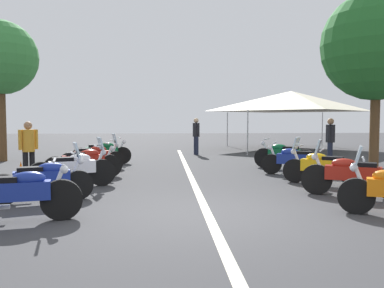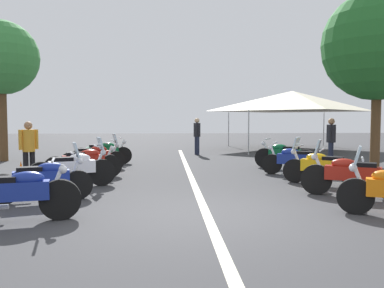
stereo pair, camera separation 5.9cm
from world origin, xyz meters
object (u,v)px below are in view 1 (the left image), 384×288
motorcycle_left_row_1 (44,179)px  roadside_tree_0 (0,58)px  motorcycle_left_row_4 (94,156)px  traffic_cone_0 (21,174)px  motorcycle_right_row_3 (295,160)px  roadside_tree_1 (377,46)px  bystander_1 (330,138)px  motorcycle_left_row_3 (84,162)px  motorcycle_right_row_2 (322,167)px  motorcycle_left_row_5 (102,152)px  motorcycle_right_row_4 (284,155)px  bystander_0 (196,133)px  bystander_2 (28,146)px  event_tent (291,101)px  motorcycle_left_row_2 (74,168)px  motorcycle_right_row_1 (351,175)px  motorcycle_left_row_0 (18,194)px

motorcycle_left_row_1 → roadside_tree_0: 9.67m
motorcycle_left_row_4 → traffic_cone_0: 3.20m
motorcycle_right_row_3 → roadside_tree_1: (1.73, -3.36, 3.72)m
motorcycle_left_row_4 → bystander_1: bystander_1 is taller
motorcycle_left_row_3 → motorcycle_left_row_4: motorcycle_left_row_4 is taller
motorcycle_right_row_2 → roadside_tree_0: bearing=3.8°
motorcycle_left_row_5 → bystander_1: bystander_1 is taller
roadside_tree_0 → motorcycle_left_row_1: bearing=-153.6°
motorcycle_left_row_5 → motorcycle_right_row_2: bearing=-52.9°
motorcycle_right_row_2 → motorcycle_right_row_4: 3.28m
motorcycle_left_row_1 → traffic_cone_0: (2.07, 1.18, -0.17)m
motorcycle_left_row_3 → bystander_0: (7.19, -3.73, 0.55)m
motorcycle_right_row_2 → bystander_1: (3.96, -1.89, 0.54)m
bystander_2 → event_tent: 14.89m
motorcycle_left_row_2 → motorcycle_right_row_1: 6.38m
bystander_1 → motorcycle_left_row_1: bearing=70.2°
bystander_0 → event_tent: event_tent is taller
motorcycle_left_row_4 → motorcycle_right_row_2: motorcycle_right_row_2 is taller
bystander_2 → roadside_tree_0: size_ratio=0.29×
bystander_0 → bystander_2: bearing=32.4°
traffic_cone_0 → bystander_0: bearing=-31.4°
bystander_2 → motorcycle_right_row_4: bearing=64.2°
motorcycle_right_row_2 → bystander_1: size_ratio=1.04×
motorcycle_left_row_3 → roadside_tree_1: 10.37m
motorcycle_left_row_2 → motorcycle_left_row_4: motorcycle_left_row_2 is taller
motorcycle_right_row_3 → bystander_1: bearing=-105.6°
bystander_0 → roadside_tree_1: 8.42m
motorcycle_right_row_1 → motorcycle_right_row_4: bearing=-61.7°
motorcycle_left_row_2 → event_tent: 14.86m
motorcycle_left_row_1 → bystander_1: (5.62, -8.31, 0.54)m
bystander_1 → roadside_tree_0: (2.43, 12.30, 3.05)m
bystander_0 → motorcycle_right_row_2: bearing=82.6°
motorcycle_left_row_0 → motorcycle_left_row_2: motorcycle_left_row_2 is taller
motorcycle_left_row_1 → bystander_1: 10.04m
motorcycle_left_row_2 → motorcycle_right_row_2: motorcycle_left_row_2 is taller
motorcycle_left_row_5 → roadside_tree_0: bearing=145.6°
motorcycle_left_row_4 → roadside_tree_1: roadside_tree_1 is taller
motorcycle_left_row_0 → traffic_cone_0: size_ratio=3.27×
motorcycle_right_row_4 → traffic_cone_0: (-2.87, 7.59, -0.18)m
motorcycle_right_row_4 → motorcycle_left_row_4: bearing=30.3°
motorcycle_left_row_0 → motorcycle_left_row_2: (3.25, -0.14, 0.01)m
motorcycle_left_row_3 → event_tent: event_tent is taller
bystander_1 → motorcycle_left_row_2: bearing=62.4°
motorcycle_left_row_2 → motorcycle_left_row_3: motorcycle_left_row_2 is taller
motorcycle_left_row_0 → bystander_1: bearing=28.1°
motorcycle_left_row_5 → motorcycle_right_row_1: 9.03m
motorcycle_right_row_1 → motorcycle_right_row_3: size_ratio=1.03×
motorcycle_left_row_4 → motorcycle_right_row_4: size_ratio=1.10×
motorcycle_left_row_1 → motorcycle_left_row_2: bearing=62.9°
motorcycle_right_row_3 → event_tent: bearing=-80.6°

